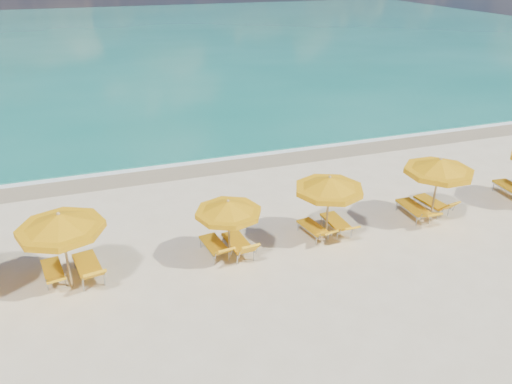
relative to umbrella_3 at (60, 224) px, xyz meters
name	(u,v)px	position (x,y,z in m)	size (l,w,h in m)	color
ground_plane	(270,242)	(6.39, 0.45, -2.10)	(120.00, 120.00, 0.00)	beige
ocean	(125,39)	(6.39, 48.45, -2.10)	(120.00, 80.00, 0.30)	#136B5D
wet_sand_band	(215,164)	(6.39, 7.85, -2.10)	(120.00, 2.60, 0.01)	tan
foam_line	(210,158)	(6.39, 8.65, -2.10)	(120.00, 1.20, 0.03)	white
whitecap_near	(76,119)	(0.39, 17.45, -2.10)	(14.00, 0.36, 0.05)	white
whitecap_far	(259,77)	(14.39, 24.45, -2.10)	(18.00, 0.30, 0.05)	white
umbrella_3	(60,224)	(0.00, 0.00, 0.00)	(2.55, 2.55, 2.47)	tan
umbrella_4	(228,209)	(4.80, -0.08, -0.31)	(2.22, 2.22, 2.11)	tan
umbrella_5	(329,185)	(8.28, 0.07, -0.10)	(2.36, 2.36, 2.34)	tan
umbrella_6	(439,167)	(12.49, -0.02, 0.00)	(3.15, 3.15, 2.46)	tan
lounger_3_left	(54,274)	(-0.49, 0.55, -1.90)	(0.81, 1.76, 0.62)	#A5A8AD
lounger_3_right	(89,271)	(0.52, 0.30, -1.85)	(1.00, 2.08, 0.90)	#A5A8AD
lounger_4_left	(215,249)	(4.41, 0.29, -1.89)	(0.80, 1.79, 0.79)	#A5A8AD
lounger_4_right	(238,247)	(5.15, 0.10, -1.87)	(0.79, 1.87, 0.91)	#A5A8AD
lounger_5_left	(314,231)	(7.92, 0.30, -1.90)	(0.84, 1.76, 0.70)	#A5A8AD
lounger_5_right	(337,226)	(8.82, 0.34, -1.88)	(0.65, 1.84, 0.76)	#A5A8AD
lounger_6_left	(414,212)	(12.00, 0.35, -1.87)	(0.66, 1.97, 0.75)	#A5A8AD
lounger_6_right	(432,206)	(12.94, 0.51, -1.88)	(0.82, 1.82, 0.85)	#A5A8AD
lounger_7_left	(512,192)	(16.71, 0.49, -1.86)	(0.81, 2.13, 0.76)	#A5A8AD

